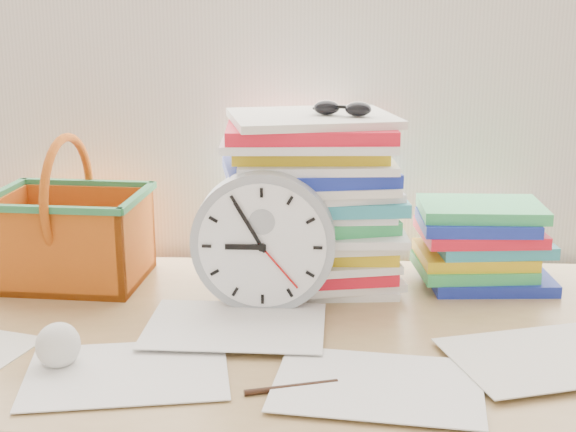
# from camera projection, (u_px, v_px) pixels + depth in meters

# --- Properties ---
(desk) EXTENTS (1.40, 0.70, 0.75)m
(desk) POSITION_uv_depth(u_px,v_px,m) (254.00, 367.00, 1.35)
(desk) COLOR #A4814C
(desk) RESTS_ON ground
(paper_stack) EXTENTS (0.36, 0.32, 0.32)m
(paper_stack) POSITION_uv_depth(u_px,v_px,m) (314.00, 201.00, 1.49)
(paper_stack) COLOR white
(paper_stack) RESTS_ON desk
(clock) EXTENTS (0.25, 0.05, 0.25)m
(clock) POSITION_uv_depth(u_px,v_px,m) (263.00, 242.00, 1.37)
(clock) COLOR #979DA3
(clock) RESTS_ON desk
(sunglasses) EXTENTS (0.14, 0.13, 0.03)m
(sunglasses) POSITION_uv_depth(u_px,v_px,m) (342.00, 108.00, 1.43)
(sunglasses) COLOR black
(sunglasses) RESTS_ON paper_stack
(book_stack) EXTENTS (0.28, 0.22, 0.15)m
(book_stack) POSITION_uv_depth(u_px,v_px,m) (482.00, 244.00, 1.51)
(book_stack) COLOR white
(book_stack) RESTS_ON desk
(basket) EXTENTS (0.29, 0.23, 0.28)m
(basket) POSITION_uv_depth(u_px,v_px,m) (69.00, 211.00, 1.51)
(basket) COLOR #D46214
(basket) RESTS_ON desk
(crumpled_ball) EXTENTS (0.07, 0.07, 0.07)m
(crumpled_ball) POSITION_uv_depth(u_px,v_px,m) (58.00, 345.00, 1.18)
(crumpled_ball) COLOR white
(crumpled_ball) RESTS_ON desk
(pen) EXTENTS (0.13, 0.05, 0.01)m
(pen) POSITION_uv_depth(u_px,v_px,m) (291.00, 387.00, 1.12)
(pen) COLOR black
(pen) RESTS_ON desk
(scattered_papers) EXTENTS (1.26, 0.42, 0.02)m
(scattered_papers) POSITION_uv_depth(u_px,v_px,m) (253.00, 322.00, 1.33)
(scattered_papers) COLOR white
(scattered_papers) RESTS_ON desk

